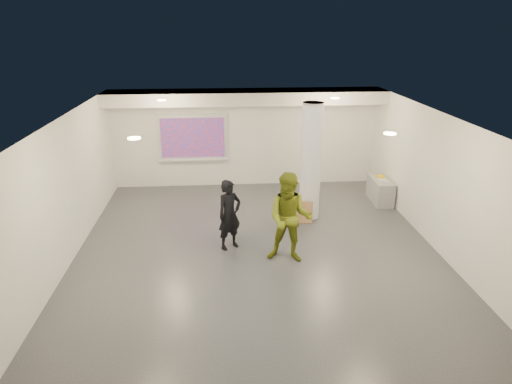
{
  "coord_description": "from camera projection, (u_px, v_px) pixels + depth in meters",
  "views": [
    {
      "loc": [
        -0.74,
        -9.11,
        4.8
      ],
      "look_at": [
        0.0,
        0.4,
        1.25
      ],
      "focal_mm": 32.0,
      "sensor_mm": 36.0,
      "label": 1
    }
  ],
  "objects": [
    {
      "name": "floor",
      "position": [
        257.0,
        250.0,
        10.24
      ],
      "size": [
        8.0,
        9.0,
        0.01
      ],
      "primitive_type": "cube",
      "color": "#34373B",
      "rests_on": "ground"
    },
    {
      "name": "ceiling",
      "position": [
        258.0,
        118.0,
        9.19
      ],
      "size": [
        8.0,
        9.0,
        0.01
      ],
      "primitive_type": "cube",
      "color": "silver",
      "rests_on": "floor"
    },
    {
      "name": "wall_back",
      "position": [
        246.0,
        138.0,
        13.92
      ],
      "size": [
        8.0,
        0.01,
        3.0
      ],
      "primitive_type": "cube",
      "color": "silver",
      "rests_on": "floor"
    },
    {
      "name": "wall_front",
      "position": [
        287.0,
        313.0,
        5.51
      ],
      "size": [
        8.0,
        0.01,
        3.0
      ],
      "primitive_type": "cube",
      "color": "silver",
      "rests_on": "floor"
    },
    {
      "name": "wall_left",
      "position": [
        65.0,
        193.0,
        9.42
      ],
      "size": [
        0.01,
        9.0,
        3.0
      ],
      "primitive_type": "cube",
      "color": "silver",
      "rests_on": "floor"
    },
    {
      "name": "wall_right",
      "position": [
        439.0,
        183.0,
        10.01
      ],
      "size": [
        0.01,
        9.0,
        3.0
      ],
      "primitive_type": "cube",
      "color": "silver",
      "rests_on": "floor"
    },
    {
      "name": "soffit_band",
      "position": [
        246.0,
        97.0,
        12.95
      ],
      "size": [
        8.0,
        1.1,
        0.36
      ],
      "primitive_type": "cube",
      "color": "silver",
      "rests_on": "ceiling"
    },
    {
      "name": "downlight_nw",
      "position": [
        162.0,
        100.0,
        11.38
      ],
      "size": [
        0.22,
        0.22,
        0.02
      ],
      "primitive_type": "cylinder",
      "color": "#E7C987",
      "rests_on": "ceiling"
    },
    {
      "name": "downlight_ne",
      "position": [
        335.0,
        98.0,
        11.7
      ],
      "size": [
        0.22,
        0.22,
        0.02
      ],
      "primitive_type": "cylinder",
      "color": "#E7C987",
      "rests_on": "ceiling"
    },
    {
      "name": "downlight_sw",
      "position": [
        134.0,
        138.0,
        7.64
      ],
      "size": [
        0.22,
        0.22,
        0.02
      ],
      "primitive_type": "cylinder",
      "color": "#E7C987",
      "rests_on": "ceiling"
    },
    {
      "name": "downlight_se",
      "position": [
        390.0,
        134.0,
        7.96
      ],
      "size": [
        0.22,
        0.22,
        0.02
      ],
      "primitive_type": "cylinder",
      "color": "#E7C987",
      "rests_on": "ceiling"
    },
    {
      "name": "column",
      "position": [
        311.0,
        162.0,
        11.51
      ],
      "size": [
        0.52,
        0.52,
        3.0
      ],
      "primitive_type": "cylinder",
      "color": "white",
      "rests_on": "floor"
    },
    {
      "name": "projection_screen",
      "position": [
        193.0,
        138.0,
        13.75
      ],
      "size": [
        2.1,
        0.13,
        1.42
      ],
      "color": "silver",
      "rests_on": "wall_back"
    },
    {
      "name": "credenza",
      "position": [
        380.0,
        190.0,
        12.93
      ],
      "size": [
        0.51,
        1.16,
        0.67
      ],
      "primitive_type": "cube",
      "rotation": [
        0.0,
        0.0,
        -0.03
      ],
      "color": "gray",
      "rests_on": "floor"
    },
    {
      "name": "papers_stack",
      "position": [
        383.0,
        180.0,
        12.7
      ],
      "size": [
        0.25,
        0.32,
        0.02
      ],
      "primitive_type": "cube",
      "rotation": [
        0.0,
        0.0,
        0.05
      ],
      "color": "silver",
      "rests_on": "credenza"
    },
    {
      "name": "postit_pad",
      "position": [
        381.0,
        176.0,
        13.02
      ],
      "size": [
        0.21,
        0.29,
        0.03
      ],
      "primitive_type": "cube",
      "rotation": [
        0.0,
        0.0,
        -0.02
      ],
      "color": "yellow",
      "rests_on": "credenza"
    },
    {
      "name": "cardboard_back",
      "position": [
        296.0,
        213.0,
        11.56
      ],
      "size": [
        0.52,
        0.18,
        0.56
      ],
      "primitive_type": "cube",
      "rotation": [
        -0.21,
        0.0,
        0.03
      ],
      "color": "#976D47",
      "rests_on": "floor"
    },
    {
      "name": "cardboard_front",
      "position": [
        302.0,
        212.0,
        11.57
      ],
      "size": [
        0.53,
        0.26,
        0.57
      ],
      "primitive_type": "cube",
      "rotation": [
        -0.15,
        0.0,
        -0.24
      ],
      "color": "#976D47",
      "rests_on": "floor"
    },
    {
      "name": "woman",
      "position": [
        229.0,
        215.0,
        10.1
      ],
      "size": [
        0.7,
        0.64,
        1.6
      ],
      "primitive_type": "imported",
      "rotation": [
        0.0,
        0.0,
        0.57
      ],
      "color": "black",
      "rests_on": "floor"
    },
    {
      "name": "man",
      "position": [
        290.0,
        218.0,
        9.49
      ],
      "size": [
        1.11,
        0.96,
        1.96
      ],
      "primitive_type": "imported",
      "rotation": [
        0.0,
        0.0,
        -0.26
      ],
      "color": "olive",
      "rests_on": "floor"
    }
  ]
}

